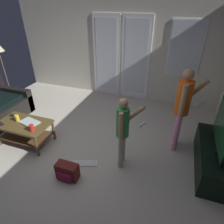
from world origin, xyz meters
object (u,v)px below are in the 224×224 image
coffee_table (25,128)px  backpack (67,171)px  loose_keyboard (85,163)px  cup_near_edge (32,128)px  person_child (123,128)px  dvd_remote_slim (1,123)px  person_adult (183,105)px  tv_remote_black (14,116)px  laptop_closed (30,122)px  cup_by_laptop (17,118)px  flat_screen_tv (223,129)px  tv_stand (213,158)px

coffee_table → backpack: bearing=-22.9°
loose_keyboard → cup_near_edge: bearing=178.9°
loose_keyboard → cup_near_edge: (-1.00, 0.02, 0.50)m
person_child → dvd_remote_slim: (-2.30, -0.23, -0.29)m
backpack → person_adult: bearing=40.7°
person_adult → tv_remote_black: (-3.10, -0.68, -0.46)m
coffee_table → person_child: 1.98m
coffee_table → tv_remote_black: bearing=158.4°
laptop_closed → loose_keyboard: bearing=2.4°
person_adult → backpack: person_adult is taller
cup_by_laptop → person_child: bearing=1.0°
tv_remote_black → dvd_remote_slim: 0.30m
flat_screen_tv → loose_keyboard: (-2.03, -0.64, -0.78)m
cup_by_laptop → tv_remote_black: size_ratio=0.73×
flat_screen_tv → tv_remote_black: size_ratio=5.88×
laptop_closed → backpack: bearing=-14.8°
coffee_table → tv_remote_black: (-0.34, 0.14, 0.13)m
person_adult → laptop_closed: size_ratio=4.29×
flat_screen_tv → loose_keyboard: 2.26m
coffee_table → flat_screen_tv: size_ratio=0.98×
tv_remote_black → dvd_remote_slim: same height
person_adult → backpack: size_ratio=4.38×
flat_screen_tv → backpack: flat_screen_tv is taller
tv_stand → person_child: (-1.42, -0.41, 0.53)m
loose_keyboard → tv_stand: bearing=17.3°
tv_stand → flat_screen_tv: (-0.00, 0.00, 0.57)m
backpack → tv_remote_black: (-1.55, 0.65, 0.33)m
tv_stand → cup_by_laptop: cup_by_laptop is taller
flat_screen_tv → cup_near_edge: size_ratio=8.20×
person_adult → laptop_closed: bearing=-163.8°
backpack → loose_keyboard: bearing=71.5°
laptop_closed → cup_near_edge: 0.29m
flat_screen_tv → cup_by_laptop: bearing=-172.7°
cup_by_laptop → tv_remote_black: (-0.20, 0.11, -0.05)m
tv_stand → tv_remote_black: bearing=-174.9°
person_adult → loose_keyboard: size_ratio=3.37×
tv_stand → loose_keyboard: (-2.03, -0.63, -0.21)m
tv_stand → dvd_remote_slim: (-3.72, -0.63, 0.25)m
backpack → tv_remote_black: 1.72m
loose_keyboard → tv_remote_black: size_ratio=2.70×
person_adult → cup_by_laptop: (-2.90, -0.79, -0.41)m
person_adult → laptop_closed: person_adult is taller
tv_stand → dvd_remote_slim: dvd_remote_slim is taller
backpack → loose_keyboard: (0.12, 0.35, -0.12)m
laptop_closed → dvd_remote_slim: (-0.48, -0.21, 0.00)m
flat_screen_tv → person_adult: bearing=149.9°
cup_near_edge → tv_remote_black: 0.73m
backpack → laptop_closed: bearing=153.0°
person_adult → flat_screen_tv: bearing=-30.1°
loose_keyboard → person_adult: bearing=34.5°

